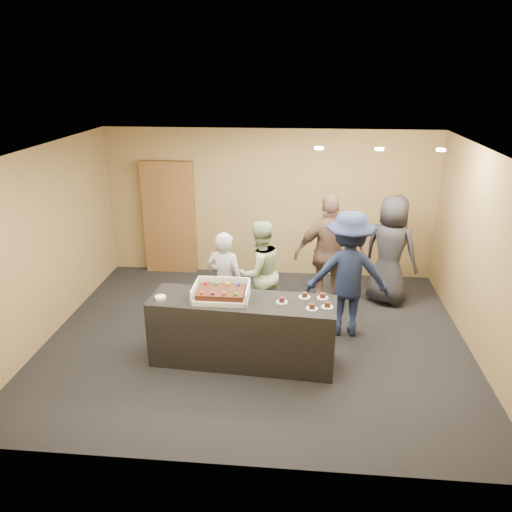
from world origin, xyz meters
name	(u,v)px	position (x,y,z in m)	size (l,w,h in m)	color
room	(256,251)	(0.00, 0.00, 1.35)	(6.04, 6.00, 2.70)	black
serving_counter	(243,331)	(-0.12, -0.61, 0.45)	(2.40, 0.70, 0.90)	black
storage_cabinet	(169,218)	(-1.86, 2.41, 1.06)	(0.96, 0.15, 2.12)	brown
cake_box	(222,295)	(-0.40, -0.59, 0.95)	(0.71, 0.49, 0.21)	white
sheet_cake	(221,292)	(-0.40, -0.61, 1.00)	(0.60, 0.42, 0.12)	#37170C
plate_stack	(160,297)	(-1.18, -0.68, 0.92)	(0.14, 0.14, 0.04)	white
slice_a	(282,301)	(0.38, -0.64, 0.92)	(0.15, 0.15, 0.07)	white
slice_b	(305,296)	(0.67, -0.46, 0.92)	(0.15, 0.15, 0.07)	white
slice_c	(312,307)	(0.76, -0.78, 0.92)	(0.15, 0.15, 0.07)	white
slice_d	(323,296)	(0.90, -0.46, 0.92)	(0.15, 0.15, 0.07)	white
slice_e	(327,305)	(0.95, -0.72, 0.92)	(0.15, 0.15, 0.07)	white
person_server_grey	(225,282)	(-0.49, 0.24, 0.76)	(0.56, 0.37, 1.53)	#A2A1A5
person_sage_man	(259,273)	(-0.01, 0.52, 0.81)	(0.78, 0.61, 1.62)	#96AC7F
person_navy_man	(348,274)	(1.29, 0.30, 0.93)	(1.20, 0.69, 1.86)	#161E3B
person_brown_extra	(329,253)	(1.05, 1.07, 0.95)	(1.11, 0.46, 1.90)	brown
person_dark_suit	(391,250)	(2.06, 1.42, 0.91)	(0.89, 0.58, 1.82)	#242328
ceiling_spotlights	(379,149)	(1.60, 0.50, 2.67)	(1.72, 0.12, 0.03)	#FFEAC6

